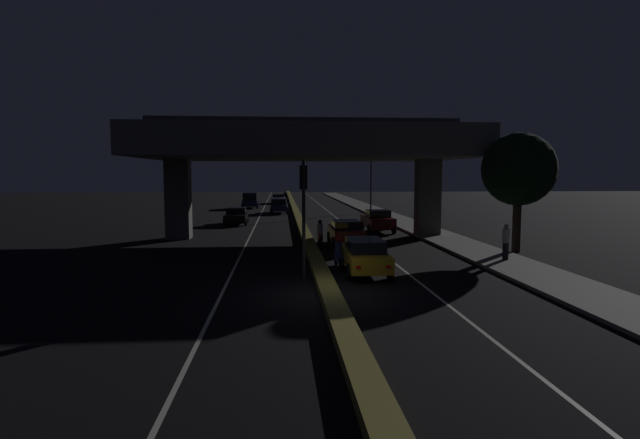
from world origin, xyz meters
The scene contains 19 objects.
ground_plane centered at (0.00, 0.00, 0.00)m, with size 200.00×200.00×0.00m, color black.
lane_line_left_inner centered at (-3.75, 35.00, 0.00)m, with size 0.12×126.00×0.00m, color beige.
lane_line_right_inner centered at (3.75, 35.00, 0.00)m, with size 0.12×126.00×0.00m, color beige.
median_divider centered at (0.00, 35.00, 0.16)m, with size 0.68×126.00×0.32m, color olive.
sidewalk_right centered at (8.93, 28.00, 0.07)m, with size 2.96×126.00×0.14m, color gray.
elevated_overpass centered at (0.00, 15.97, 6.01)m, with size 20.74×12.83×7.94m.
traffic_light_left_of_median centered at (-0.74, 2.45, 3.26)m, with size 0.30×0.49×4.77m.
street_lamp centered at (7.84, 37.18, 4.31)m, with size 2.75×0.32×7.12m.
car_taxi_yellow_lead centered at (1.91, 3.69, 0.78)m, with size 1.89×4.83×1.49m.
car_dark_red_second centered at (2.21, 12.08, 0.79)m, with size 1.92×4.29×1.49m.
car_dark_red_third centered at (5.40, 18.57, 0.83)m, with size 2.06×4.06×1.62m.
car_black_lead_oncoming centered at (-5.39, 25.01, 0.70)m, with size 1.97×3.96×1.41m.
car_dark_blue_second_oncoming centered at (-1.80, 36.82, 0.84)m, with size 1.99×4.62×1.58m.
car_dark_blue_third_oncoming centered at (-5.46, 45.31, 1.00)m, with size 2.15×4.74×1.91m.
car_white_fourth_oncoming centered at (-1.97, 54.75, 0.68)m, with size 2.08×4.58×1.33m.
motorcycle_blue_filtering_near centered at (0.92, 4.75, 0.61)m, with size 0.34×1.90×1.43m.
motorcycle_red_filtering_mid centered at (0.66, 11.97, 0.65)m, with size 0.33×1.84×1.54m.
pedestrian_on_sidewalk centered at (9.09, 5.68, 1.00)m, with size 0.33×0.33×1.71m.
roadside_tree_kerbside_near centered at (11.03, 8.62, 4.45)m, with size 3.90×3.90×6.43m.
Camera 1 is at (-1.64, -17.18, 4.23)m, focal length 28.00 mm.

